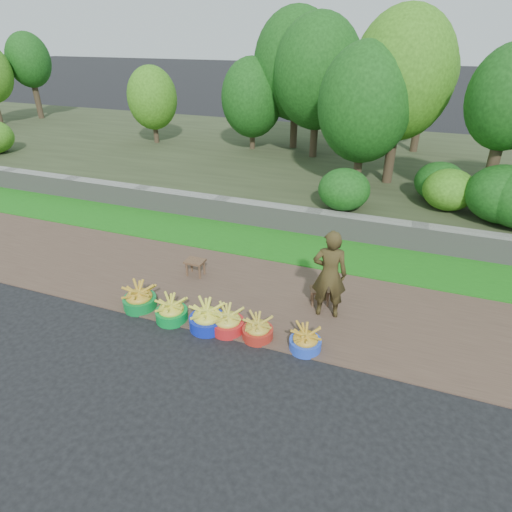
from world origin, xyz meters
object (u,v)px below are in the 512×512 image
at_px(basin_d, 228,321).
at_px(basin_e, 258,329).
at_px(stool_left, 195,263).
at_px(basin_a, 139,298).
at_px(basin_c, 207,318).
at_px(vendor_woman, 330,274).
at_px(stool_right, 320,292).
at_px(basin_b, 171,311).
at_px(basin_f, 305,341).

height_order(basin_d, basin_e, basin_d).
relative_size(basin_d, stool_left, 1.45).
height_order(basin_a, basin_e, basin_a).
height_order(basin_c, vendor_woman, vendor_woman).
distance_m(basin_c, stool_right, 1.92).
bearing_deg(basin_a, vendor_woman, 16.82).
relative_size(basin_b, basin_d, 1.00).
relative_size(basin_f, stool_left, 1.32).
relative_size(basin_d, basin_e, 1.09).
distance_m(basin_c, vendor_woman, 1.99).
bearing_deg(basin_d, basin_c, -171.95).
bearing_deg(basin_c, basin_f, 1.61).
distance_m(basin_d, vendor_woman, 1.72).
distance_m(basin_f, vendor_woman, 1.12).
xyz_separation_m(basin_b, vendor_woman, (2.26, 0.99, 0.59)).
bearing_deg(basin_f, basin_a, 178.95).
distance_m(basin_d, stool_left, 1.79).
relative_size(basin_e, basin_f, 1.01).
bearing_deg(vendor_woman, basin_c, 21.17).
height_order(basin_c, stool_right, basin_c).
xyz_separation_m(stool_left, stool_right, (2.38, -0.11, -0.01)).
bearing_deg(stool_left, basin_d, -46.48).
xyz_separation_m(basin_c, stool_left, (-0.91, 1.34, 0.08)).
bearing_deg(basin_a, basin_b, -9.30).
relative_size(basin_e, stool_left, 1.34).
bearing_deg(basin_c, vendor_woman, 30.83).
relative_size(basin_a, stool_left, 1.56).
xyz_separation_m(basin_d, basin_e, (0.49, -0.00, -0.01)).
bearing_deg(stool_left, basin_a, -106.62).
height_order(basin_c, basin_e, basin_c).
distance_m(basin_e, stool_right, 1.36).
xyz_separation_m(basin_a, stool_left, (0.37, 1.25, 0.08)).
bearing_deg(basin_c, basin_e, 3.17).
bearing_deg(basin_d, basin_b, -176.39).
height_order(basin_a, basin_d, basin_a).
bearing_deg(basin_b, stool_left, 102.12).
bearing_deg(stool_left, basin_e, -37.07).
relative_size(basin_c, basin_f, 1.20).
relative_size(basin_c, stool_left, 1.59).
height_order(basin_e, stool_right, basin_e).
height_order(basin_f, stool_right, basin_f).
bearing_deg(stool_right, basin_f, -86.69).
distance_m(basin_a, stool_left, 1.31).
height_order(basin_e, stool_left, basin_e).
bearing_deg(basin_a, stool_right, 22.43).
height_order(basin_a, stool_left, basin_a).
height_order(basin_d, stool_left, basin_d).
xyz_separation_m(basin_d, basin_f, (1.22, -0.00, -0.02)).
bearing_deg(basin_a, basin_f, -1.05).
xyz_separation_m(basin_c, basin_d, (0.32, 0.05, -0.02)).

